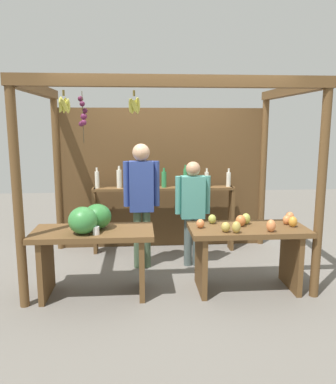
% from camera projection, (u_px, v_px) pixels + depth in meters
% --- Properties ---
extents(ground_plane, '(12.00, 12.00, 0.00)m').
position_uv_depth(ground_plane, '(167.00, 268.00, 5.20)').
color(ground_plane, slate).
rests_on(ground_plane, ground).
extents(market_stall, '(3.36, 2.07, 2.43)m').
position_uv_depth(market_stall, '(164.00, 162.00, 5.41)').
color(market_stall, brown).
rests_on(market_stall, ground).
extents(fruit_counter_left, '(1.36, 0.67, 1.06)m').
position_uv_depth(fruit_counter_left, '(92.00, 238.00, 4.27)').
color(fruit_counter_left, brown).
rests_on(fruit_counter_left, ground).
extents(fruit_counter_right, '(1.36, 0.64, 0.90)m').
position_uv_depth(fruit_counter_right, '(248.00, 242.00, 4.44)').
color(fruit_counter_right, brown).
rests_on(fruit_counter_right, ground).
extents(bottle_shelf_unit, '(2.15, 0.22, 1.35)m').
position_uv_depth(bottle_shelf_unit, '(163.00, 200.00, 5.77)').
color(bottle_shelf_unit, brown).
rests_on(bottle_shelf_unit, ground).
extents(vendor_man, '(0.48, 0.23, 1.69)m').
position_uv_depth(vendor_man, '(142.00, 194.00, 5.05)').
color(vendor_man, '#445A40').
rests_on(vendor_man, ground).
extents(vendor_woman, '(0.48, 0.20, 1.45)m').
position_uv_depth(vendor_woman, '(193.00, 205.00, 5.16)').
color(vendor_woman, '#4F5E5C').
rests_on(vendor_woman, ground).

